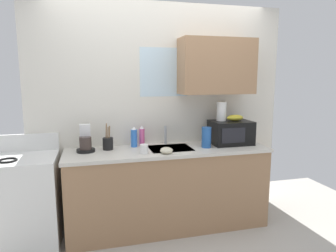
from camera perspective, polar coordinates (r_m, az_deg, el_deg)
name	(u,v)px	position (r m, az deg, el deg)	size (l,w,h in m)	color
kitchen_wall_assembly	(171,104)	(3.54, 0.49, 4.12)	(2.97, 0.42, 2.50)	silver
counter_unit	(168,187)	(3.42, 0.01, -11.52)	(2.20, 0.63, 0.90)	#9E7551
sink_faucet	(165,135)	(3.50, -0.49, -1.69)	(0.03, 0.03, 0.21)	#B2B5BA
stove_range	(27,200)	(3.38, -25.08, -12.66)	(0.60, 0.60, 1.08)	white
microwave	(231,132)	(3.56, 11.78, -1.20)	(0.46, 0.35, 0.27)	black
banana_bunch	(235,118)	(3.56, 12.59, 1.53)	(0.20, 0.11, 0.07)	gold
paper_towel_roll	(221,111)	(3.53, 10.10, 2.78)	(0.11, 0.11, 0.22)	white
coffee_maker	(86,141)	(3.27, -15.36, -2.84)	(0.19, 0.21, 0.28)	black
dish_soap_bottle_pink	(142,136)	(3.42, -4.96, -1.95)	(0.06, 0.06, 0.23)	#E55999
dish_soap_bottle_blue	(134,137)	(3.37, -6.46, -2.14)	(0.07, 0.07, 0.23)	blue
cereal_canister	(206,137)	(3.34, 7.29, -2.15)	(0.10, 0.10, 0.23)	#2659A5
mug_white	(144,149)	(3.08, -4.56, -4.35)	(0.08, 0.08, 0.10)	white
utensil_crock	(108,143)	(3.29, -11.32, -3.22)	(0.11, 0.11, 0.29)	black
small_bowl	(166,150)	(3.07, -0.30, -4.65)	(0.13, 0.13, 0.07)	beige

